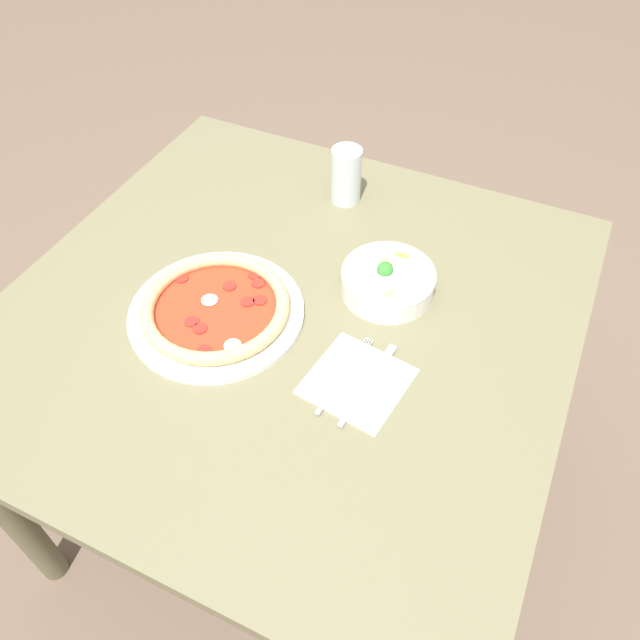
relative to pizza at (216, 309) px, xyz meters
name	(u,v)px	position (x,y,z in m)	size (l,w,h in m)	color
ground_plane	(298,487)	(0.11, 0.07, -0.74)	(8.00, 8.00, 0.00)	brown
dining_table	(290,342)	(0.11, 0.07, -0.12)	(1.05, 1.05, 0.72)	#706B4C
pizza	(216,309)	(0.00, 0.00, 0.00)	(0.33, 0.33, 0.04)	white
bowl	(388,280)	(0.27, 0.19, 0.01)	(0.18, 0.18, 0.07)	white
napkin	(357,381)	(0.30, -0.03, -0.02)	(0.18, 0.18, 0.00)	white
fork	(344,376)	(0.27, -0.03, -0.01)	(0.03, 0.19, 0.00)	silver
knife	(366,388)	(0.32, -0.04, -0.01)	(0.03, 0.20, 0.01)	silver
glass	(346,175)	(0.08, 0.43, 0.05)	(0.07, 0.07, 0.13)	silver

